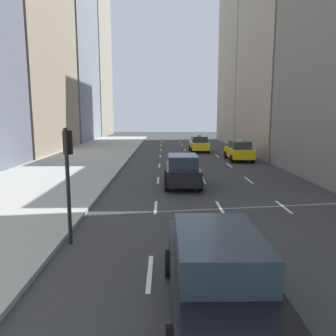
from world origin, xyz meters
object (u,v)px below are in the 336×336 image
object	(u,v)px
taxi_lead	(199,144)
taxi_second	(239,151)
sedan_silver_behind	(182,170)
sedan_black_near	(216,271)
traffic_light_pole	(68,167)

from	to	relation	value
taxi_lead	taxi_second	distance (m)	7.66
taxi_lead	sedan_silver_behind	bearing A→B (deg)	-99.02
sedan_silver_behind	sedan_black_near	bearing A→B (deg)	-90.00
sedan_black_near	sedan_silver_behind	world-z (taller)	sedan_silver_behind
traffic_light_pole	taxi_second	bearing A→B (deg)	63.14
taxi_lead	sedan_black_near	bearing A→B (deg)	-95.38
taxi_second	sedan_black_near	xyz separation A→B (m)	(-5.60, -22.62, 0.02)
taxi_lead	sedan_silver_behind	xyz separation A→B (m)	(-2.80, -17.64, 0.03)
taxi_second	sedan_silver_behind	bearing A→B (deg)	-118.04
taxi_lead	traffic_light_pole	bearing A→B (deg)	-104.56
taxi_second	sedan_silver_behind	xyz separation A→B (m)	(-5.60, -10.52, 0.03)
taxi_second	sedan_black_near	distance (m)	23.30
taxi_lead	sedan_black_near	distance (m)	29.87
taxi_second	sedan_silver_behind	distance (m)	11.91
taxi_second	traffic_light_pole	distance (m)	21.19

